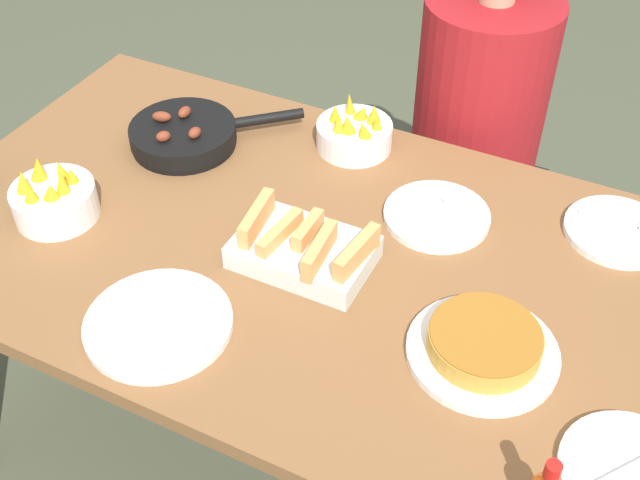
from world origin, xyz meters
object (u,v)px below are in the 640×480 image
empty_plate_far_right (437,216)px  person_figure (470,171)px  melon_tray (304,249)px  skillet (186,135)px  fruit_bowl_citrus (54,199)px  fruit_bowl_mango (355,133)px  frittata_plate_center (484,346)px  empty_plate_far_left (158,324)px  empty_plate_mid_edge (632,474)px  empty_plate_near_front (618,231)px

empty_plate_far_right → person_figure: bearing=97.1°
melon_tray → skillet: 0.48m
fruit_bowl_citrus → skillet: bearing=73.2°
fruit_bowl_mango → person_figure: person_figure is taller
skillet → frittata_plate_center: (0.80, -0.30, -0.00)m
empty_plate_far_right → fruit_bowl_mango: 0.30m
empty_plate_far_left → fruit_bowl_citrus: bearing=156.0°
frittata_plate_center → empty_plate_far_left: (-0.54, -0.19, -0.02)m
empty_plate_mid_edge → skillet: bearing=158.4°
fruit_bowl_mango → fruit_bowl_citrus: fruit_bowl_citrus is taller
empty_plate_near_front → empty_plate_mid_edge: same height
fruit_bowl_mango → skillet: bearing=-154.9°
melon_tray → empty_plate_far_right: 0.30m
melon_tray → empty_plate_far_left: size_ratio=0.99×
empty_plate_near_front → person_figure: 0.59m
empty_plate_mid_edge → melon_tray: bearing=163.2°
skillet → person_figure: (0.55, 0.49, -0.25)m
fruit_bowl_citrus → frittata_plate_center: bearing=1.9°
frittata_plate_center → empty_plate_far_left: size_ratio=0.99×
melon_tray → person_figure: size_ratio=0.21×
skillet → empty_plate_far_right: size_ratio=1.55×
empty_plate_near_front → empty_plate_far_right: bearing=-161.2°
person_figure → fruit_bowl_citrus: bearing=-128.5°
empty_plate_mid_edge → person_figure: size_ratio=0.18×
fruit_bowl_mango → frittata_plate_center: bearing=-45.6°
skillet → frittata_plate_center: 0.86m
fruit_bowl_mango → empty_plate_far_left: bearing=-97.2°
skillet → empty_plate_mid_edge: 1.16m
empty_plate_far_left → empty_plate_far_right: same height
fruit_bowl_citrus → empty_plate_near_front: bearing=23.4°
frittata_plate_center → empty_plate_far_left: 0.57m
melon_tray → person_figure: person_figure is taller
empty_plate_far_right → person_figure: (-0.06, 0.48, -0.23)m
fruit_bowl_mango → person_figure: bearing=58.2°
empty_plate_near_front → fruit_bowl_mango: 0.60m
empty_plate_near_front → person_figure: person_figure is taller
empty_plate_far_right → person_figure: size_ratio=0.18×
empty_plate_near_front → person_figure: size_ratio=0.17×
empty_plate_far_right → empty_plate_mid_edge: bearing=-42.7°
fruit_bowl_mango → empty_plate_mid_edge: bearing=-39.0°
melon_tray → fruit_bowl_citrus: fruit_bowl_citrus is taller
fruit_bowl_mango → fruit_bowl_citrus: (-0.45, -0.49, 0.00)m
skillet → empty_plate_far_left: bearing=-103.6°
skillet → person_figure: bearing=-0.4°
empty_plate_near_front → empty_plate_far_right: size_ratio=0.97×
melon_tray → frittata_plate_center: size_ratio=1.00×
melon_tray → fruit_bowl_mango: 0.40m
fruit_bowl_mango → person_figure: (0.20, 0.32, -0.26)m
empty_plate_near_front → fruit_bowl_citrus: fruit_bowl_citrus is taller
empty_plate_near_front → frittata_plate_center: bearing=-109.1°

